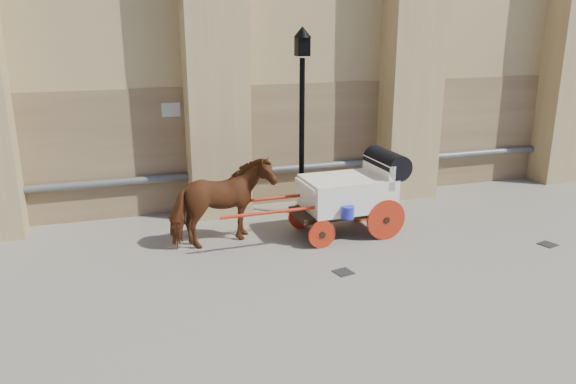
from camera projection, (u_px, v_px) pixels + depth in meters
name	position (u px, v px, depth m)	size (l,w,h in m)	color
ground	(311.00, 266.00, 10.61)	(90.00, 90.00, 0.00)	#6C655B
horse	(222.00, 203.00, 11.42)	(0.96, 2.12, 1.79)	#642E17
carriage	(353.00, 190.00, 12.06)	(4.10, 1.47, 1.78)	black
street_lamp	(302.00, 118.00, 12.87)	(0.41, 0.41, 4.35)	black
drain_grate_near	(343.00, 272.00, 10.34)	(0.32, 0.32, 0.01)	black
drain_grate_far	(548.00, 244.00, 11.64)	(0.32, 0.32, 0.01)	black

